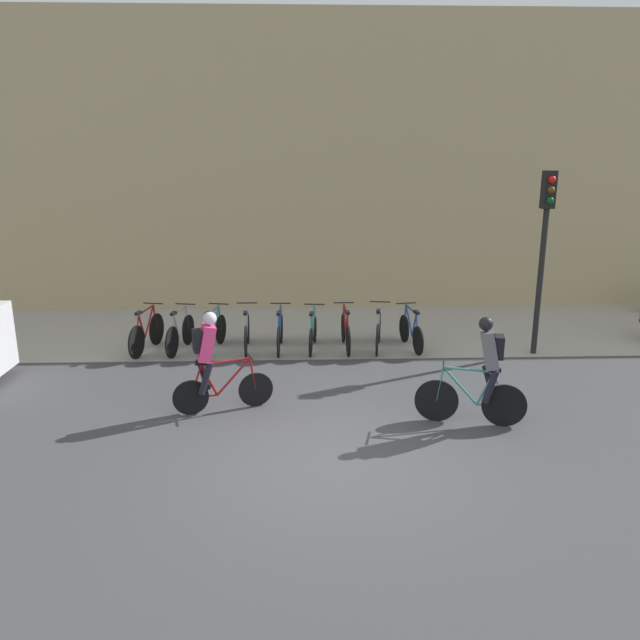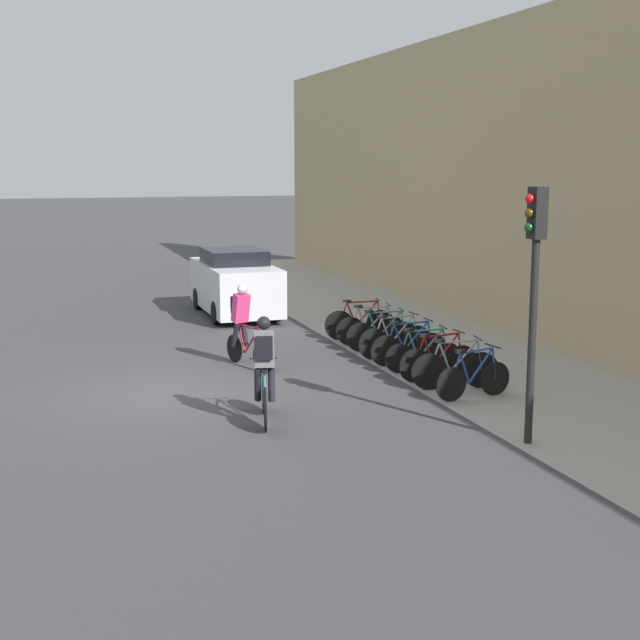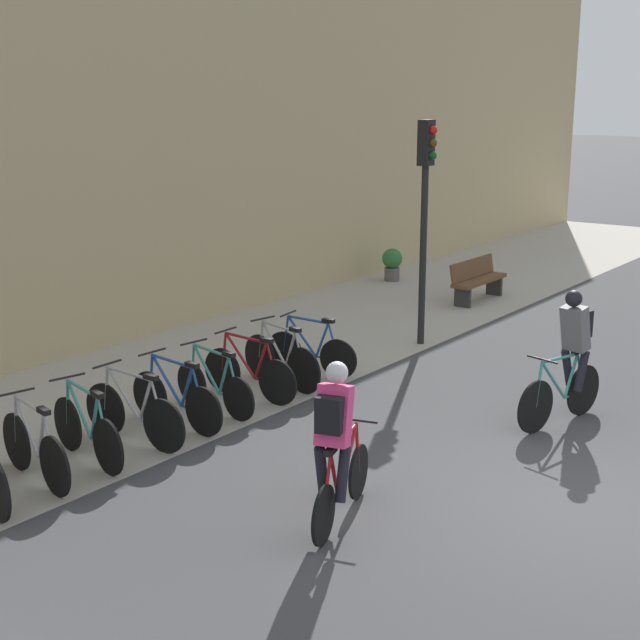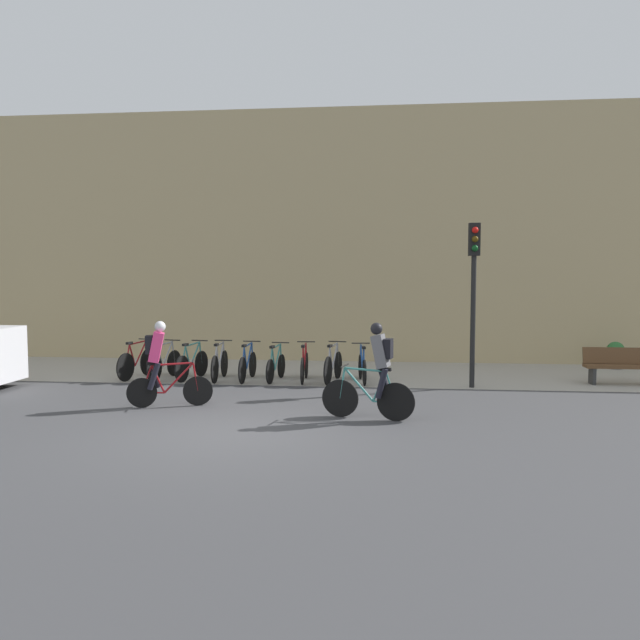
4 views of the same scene
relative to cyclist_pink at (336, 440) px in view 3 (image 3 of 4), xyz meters
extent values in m
plane|color=#3D3D3F|center=(1.89, -1.87, -0.95)|extent=(200.00, 200.00, 0.00)
cube|color=#A39E93|center=(1.89, 4.88, -0.94)|extent=(44.00, 4.50, 0.01)
cube|color=tan|center=(1.89, 7.43, 2.93)|extent=(44.00, 0.60, 7.76)
cylinder|color=black|center=(0.72, 0.22, -0.64)|extent=(0.59, 0.21, 0.60)
cylinder|color=black|center=(-0.34, -0.10, -0.64)|extent=(0.59, 0.21, 0.60)
cylinder|color=maroon|center=(0.36, 0.11, -0.36)|extent=(0.59, 0.21, 0.62)
cylinder|color=maroon|center=(-0.04, -0.01, -0.38)|extent=(0.28, 0.12, 0.58)
cylinder|color=maroon|center=(0.24, 0.07, -0.08)|extent=(0.80, 0.28, 0.07)
cylinder|color=maroon|center=(-0.13, -0.04, -0.65)|extent=(0.43, 0.16, 0.05)
cylinder|color=maroon|center=(-0.25, -0.07, -0.37)|extent=(0.23, 0.10, 0.56)
cylinder|color=maroon|center=(0.67, 0.20, -0.35)|extent=(0.13, 0.07, 0.59)
cylinder|color=black|center=(0.63, 0.19, -0.02)|extent=(0.16, 0.45, 0.03)
cube|color=black|center=(-0.15, -0.05, -0.05)|extent=(0.21, 0.13, 0.06)
cube|color=#DB3875|center=(-0.06, -0.02, 0.28)|extent=(0.40, 0.40, 0.63)
sphere|color=silver|center=(0.02, 0.01, 0.69)|extent=(0.27, 0.27, 0.22)
cylinder|color=black|center=(-0.07, -0.14, -0.30)|extent=(0.29, 0.18, 0.56)
cylinder|color=black|center=(-0.14, 0.07, -0.30)|extent=(0.26, 0.17, 0.56)
cube|color=black|center=(-0.19, -0.06, 0.33)|extent=(0.21, 0.29, 0.36)
cylinder|color=black|center=(3.68, -0.51, -0.59)|extent=(0.70, 0.19, 0.71)
cylinder|color=black|center=(4.72, -0.75, -0.59)|extent=(0.70, 0.19, 0.71)
cylinder|color=teal|center=(4.03, -0.59, -0.31)|extent=(0.57, 0.17, 0.62)
cylinder|color=teal|center=(4.42, -0.68, -0.33)|extent=(0.27, 0.10, 0.58)
cylinder|color=teal|center=(4.15, -0.62, -0.03)|extent=(0.77, 0.22, 0.07)
cylinder|color=teal|center=(4.51, -0.70, -0.60)|extent=(0.42, 0.13, 0.05)
cylinder|color=teal|center=(4.62, -0.73, -0.32)|extent=(0.22, 0.08, 0.56)
cylinder|color=teal|center=(3.72, -0.52, -0.30)|extent=(0.13, 0.06, 0.59)
cylinder|color=black|center=(3.77, -0.53, 0.03)|extent=(0.13, 0.45, 0.03)
cube|color=black|center=(4.53, -0.71, 0.00)|extent=(0.21, 0.12, 0.06)
cube|color=#5B5B60|center=(4.43, -0.68, 0.33)|extent=(0.38, 0.38, 0.63)
sphere|color=black|center=(4.36, -0.66, 0.74)|extent=(0.26, 0.26, 0.22)
cylinder|color=black|center=(4.51, -0.59, -0.25)|extent=(0.29, 0.17, 0.56)
cylinder|color=black|center=(4.46, -0.80, -0.25)|extent=(0.26, 0.16, 0.56)
cube|color=black|center=(4.57, -0.71, 0.38)|extent=(0.19, 0.28, 0.36)
cylinder|color=black|center=(-1.03, 3.82, -0.60)|extent=(0.16, 0.68, 0.68)
cylinder|color=black|center=(-1.22, 2.87, -0.60)|extent=(0.16, 0.68, 0.68)
cylinder|color=#99999E|center=(-1.10, 3.50, -0.32)|extent=(0.14, 0.53, 0.62)
cylinder|color=#99999E|center=(-1.17, 3.14, -0.34)|extent=(0.09, 0.25, 0.58)
cylinder|color=#99999E|center=(-1.12, 3.39, -0.04)|extent=(0.18, 0.71, 0.07)
cylinder|color=#99999E|center=(-1.18, 3.06, -0.61)|extent=(0.11, 0.39, 0.05)
cylinder|color=#99999E|center=(-1.20, 2.95, -0.33)|extent=(0.07, 0.21, 0.56)
cylinder|color=#99999E|center=(-1.04, 3.78, -0.31)|extent=(0.06, 0.12, 0.58)
cylinder|color=black|center=(-1.05, 3.75, 0.02)|extent=(0.46, 0.11, 0.03)
cube|color=black|center=(-1.19, 3.04, -0.01)|extent=(0.12, 0.21, 0.06)
cylinder|color=black|center=(-0.30, 3.84, -0.61)|extent=(0.17, 0.67, 0.67)
cylinder|color=black|center=(-0.50, 2.85, -0.61)|extent=(0.17, 0.67, 0.67)
cylinder|color=teal|center=(-0.37, 3.50, -0.33)|extent=(0.15, 0.55, 0.62)
cylinder|color=teal|center=(-0.44, 3.14, -0.34)|extent=(0.09, 0.26, 0.58)
cylinder|color=teal|center=(-0.39, 3.39, -0.04)|extent=(0.19, 0.74, 0.07)
cylinder|color=teal|center=(-0.46, 3.05, -0.62)|extent=(0.11, 0.40, 0.05)
cylinder|color=teal|center=(-0.48, 2.94, -0.33)|extent=(0.07, 0.21, 0.56)
cylinder|color=teal|center=(-0.31, 3.80, -0.32)|extent=(0.06, 0.12, 0.58)
cylinder|color=black|center=(-0.32, 3.76, 0.01)|extent=(0.46, 0.12, 0.03)
cube|color=black|center=(-0.46, 3.03, -0.02)|extent=(0.12, 0.21, 0.06)
cylinder|color=black|center=(0.31, 3.87, -0.60)|extent=(0.05, 0.69, 0.69)
cylinder|color=black|center=(0.34, 2.82, -0.60)|extent=(0.05, 0.69, 0.69)
cylinder|color=#99999E|center=(0.32, 3.51, -0.32)|extent=(0.06, 0.57, 0.62)
cylinder|color=#99999E|center=(0.33, 3.13, -0.33)|extent=(0.05, 0.27, 0.58)
cylinder|color=#99999E|center=(0.32, 3.40, -0.04)|extent=(0.06, 0.77, 0.07)
cylinder|color=#99999E|center=(0.34, 3.03, -0.61)|extent=(0.04, 0.42, 0.05)
cylinder|color=#99999E|center=(0.34, 2.92, -0.33)|extent=(0.04, 0.22, 0.56)
cylinder|color=#99999E|center=(0.31, 3.82, -0.31)|extent=(0.04, 0.12, 0.59)
cylinder|color=black|center=(0.31, 3.78, 0.02)|extent=(0.46, 0.04, 0.03)
cube|color=black|center=(0.34, 3.01, -0.01)|extent=(0.09, 0.20, 0.06)
cylinder|color=black|center=(1.07, 3.86, -0.62)|extent=(0.06, 0.66, 0.66)
cylinder|color=black|center=(1.03, 2.83, -0.62)|extent=(0.06, 0.66, 0.66)
cylinder|color=#1E478C|center=(1.06, 3.51, -0.33)|extent=(0.06, 0.57, 0.62)
cylinder|color=#1E478C|center=(1.04, 3.13, -0.35)|extent=(0.05, 0.27, 0.58)
cylinder|color=#1E478C|center=(1.05, 3.40, -0.05)|extent=(0.07, 0.77, 0.07)
cylinder|color=#1E478C|center=(1.04, 3.03, -0.62)|extent=(0.05, 0.42, 0.05)
cylinder|color=#1E478C|center=(1.04, 2.92, -0.34)|extent=(0.04, 0.22, 0.56)
cylinder|color=#1E478C|center=(1.07, 3.82, -0.33)|extent=(0.04, 0.12, 0.59)
cylinder|color=black|center=(1.07, 3.78, 0.00)|extent=(0.46, 0.04, 0.03)
cube|color=black|center=(1.04, 3.01, -0.03)|extent=(0.09, 0.20, 0.06)
cylinder|color=black|center=(1.83, 3.84, -0.64)|extent=(0.11, 0.61, 0.61)
cylinder|color=black|center=(1.72, 2.85, -0.64)|extent=(0.11, 0.61, 0.61)
cylinder|color=teal|center=(1.80, 3.50, -0.36)|extent=(0.10, 0.55, 0.62)
cylinder|color=teal|center=(1.75, 3.14, -0.37)|extent=(0.07, 0.26, 0.58)
cylinder|color=teal|center=(1.78, 3.39, -0.07)|extent=(0.12, 0.74, 0.07)
cylinder|color=teal|center=(1.74, 3.05, -0.65)|extent=(0.08, 0.40, 0.05)
cylinder|color=teal|center=(1.73, 2.94, -0.36)|extent=(0.06, 0.21, 0.56)
cylinder|color=teal|center=(1.83, 3.80, -0.35)|extent=(0.05, 0.12, 0.58)
cylinder|color=black|center=(1.83, 3.76, -0.02)|extent=(0.46, 0.08, 0.03)
cube|color=black|center=(1.74, 3.03, -0.05)|extent=(0.10, 0.21, 0.06)
cylinder|color=black|center=(2.49, 3.86, -0.61)|extent=(0.06, 0.67, 0.67)
cylinder|color=black|center=(2.52, 2.83, -0.61)|extent=(0.06, 0.67, 0.67)
cylinder|color=maroon|center=(2.50, 3.51, -0.33)|extent=(0.06, 0.56, 0.62)
cylinder|color=maroon|center=(2.51, 3.13, -0.35)|extent=(0.05, 0.26, 0.58)
cylinder|color=maroon|center=(2.50, 3.40, -0.05)|extent=(0.06, 0.76, 0.07)
cylinder|color=maroon|center=(2.51, 3.04, -0.62)|extent=(0.04, 0.41, 0.05)
cylinder|color=maroon|center=(2.52, 2.93, -0.34)|extent=(0.04, 0.22, 0.56)
cylinder|color=maroon|center=(2.49, 3.81, -0.32)|extent=(0.04, 0.12, 0.59)
cylinder|color=black|center=(2.49, 3.77, 0.01)|extent=(0.46, 0.04, 0.03)
cube|color=black|center=(2.51, 3.02, -0.02)|extent=(0.09, 0.20, 0.06)
cylinder|color=black|center=(3.31, 3.84, -0.60)|extent=(0.16, 0.70, 0.70)
cylinder|color=black|center=(3.14, 2.85, -0.60)|extent=(0.16, 0.70, 0.70)
cylinder|color=#99999E|center=(3.26, 3.50, -0.31)|extent=(0.13, 0.55, 0.62)
cylinder|color=#99999E|center=(3.19, 3.14, -0.33)|extent=(0.08, 0.26, 0.58)
cylinder|color=#99999E|center=(3.24, 3.39, -0.03)|extent=(0.17, 0.74, 0.07)
cylinder|color=#99999E|center=(3.18, 3.05, -0.60)|extent=(0.10, 0.40, 0.05)
cylinder|color=#99999E|center=(3.16, 2.94, -0.32)|extent=(0.07, 0.21, 0.56)
cylinder|color=#99999E|center=(3.31, 3.80, -0.31)|extent=(0.06, 0.12, 0.58)
cylinder|color=black|center=(3.30, 3.76, 0.02)|extent=(0.46, 0.11, 0.03)
cube|color=black|center=(3.17, 3.03, -0.01)|extent=(0.11, 0.21, 0.06)
cylinder|color=black|center=(3.88, 3.82, -0.63)|extent=(0.13, 0.63, 0.63)
cylinder|color=black|center=(4.02, 2.87, -0.63)|extent=(0.13, 0.63, 0.63)
cylinder|color=#1E478C|center=(3.93, 3.50, -0.35)|extent=(0.12, 0.53, 0.62)
cylinder|color=#1E478C|center=(3.98, 3.14, -0.36)|extent=(0.08, 0.25, 0.58)
cylinder|color=#1E478C|center=(3.95, 3.39, -0.06)|extent=(0.14, 0.72, 0.07)
cylinder|color=#1E478C|center=(4.00, 3.06, -0.64)|extent=(0.09, 0.39, 0.05)
cylinder|color=#1E478C|center=(4.01, 2.95, -0.35)|extent=(0.06, 0.21, 0.56)
cylinder|color=#1E478C|center=(3.89, 3.79, -0.34)|extent=(0.05, 0.12, 0.58)
cylinder|color=black|center=(3.90, 3.75, -0.01)|extent=(0.46, 0.09, 0.03)
cube|color=black|center=(4.00, 3.04, -0.04)|extent=(0.11, 0.21, 0.06)
cylinder|color=black|center=(6.57, 2.90, 0.99)|extent=(0.12, 0.12, 3.88)
cube|color=black|center=(6.57, 2.90, 2.55)|extent=(0.26, 0.20, 0.76)
sphere|color=red|center=(6.57, 2.77, 2.76)|extent=(0.15, 0.15, 0.15)
sphere|color=#4C380A|center=(6.57, 2.77, 2.55)|extent=(0.15, 0.15, 0.15)
sphere|color=#0C4719|center=(6.57, 2.77, 2.34)|extent=(0.15, 0.15, 0.15)
cube|color=brown|center=(10.29, 3.66, -0.50)|extent=(1.83, 0.40, 0.08)
cube|color=brown|center=(10.29, 3.84, -0.26)|extent=(1.83, 0.12, 0.40)
cube|color=#2D2D2D|center=(9.56, 3.66, -0.72)|extent=(0.08, 0.36, 0.45)
cube|color=#2D2D2D|center=(11.03, 3.66, -0.72)|extent=(0.08, 0.36, 0.45)
cylinder|color=#56514C|center=(11.03, 6.33, -0.79)|extent=(0.36, 0.36, 0.32)
sphere|color=#2D6B33|center=(11.03, 6.33, -0.41)|extent=(0.48, 0.48, 0.48)
camera|label=1|loc=(1.45, -9.82, 3.33)|focal=35.00mm
camera|label=2|loc=(17.98, -4.19, 3.25)|focal=50.00mm
camera|label=3|loc=(-6.66, -4.80, 3.25)|focal=50.00mm
camera|label=4|loc=(4.51, -12.04, 1.70)|focal=35.00mm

